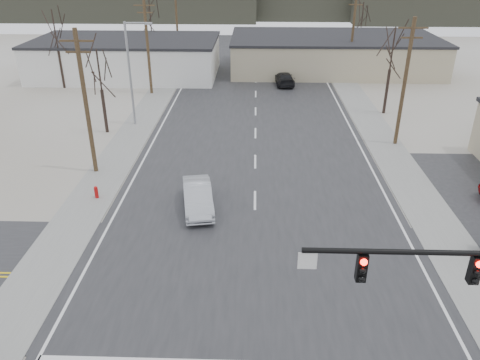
{
  "coord_description": "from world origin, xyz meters",
  "views": [
    {
      "loc": [
        -0.12,
        -18.15,
        14.58
      ],
      "look_at": [
        -0.89,
        5.75,
        2.6
      ],
      "focal_mm": 35.0,
      "sensor_mm": 36.0,
      "label": 1
    }
  ],
  "objects_px": {
    "sedan_crossing": "(198,197)",
    "car_far_b": "(202,57)",
    "fire_hydrant": "(96,192)",
    "car_far_a": "(284,78)"
  },
  "relations": [
    {
      "from": "car_far_a",
      "to": "car_far_b",
      "type": "height_order",
      "value": "car_far_b"
    },
    {
      "from": "sedan_crossing",
      "to": "fire_hydrant",
      "type": "bearing_deg",
      "value": 160.15
    },
    {
      "from": "fire_hydrant",
      "to": "car_far_a",
      "type": "relative_size",
      "value": 0.18
    },
    {
      "from": "fire_hydrant",
      "to": "car_far_a",
      "type": "bearing_deg",
      "value": 64.32
    },
    {
      "from": "fire_hydrant",
      "to": "sedan_crossing",
      "type": "height_order",
      "value": "sedan_crossing"
    },
    {
      "from": "sedan_crossing",
      "to": "car_far_a",
      "type": "distance_m",
      "value": 29.99
    },
    {
      "from": "sedan_crossing",
      "to": "car_far_b",
      "type": "bearing_deg",
      "value": 85.48
    },
    {
      "from": "fire_hydrant",
      "to": "car_far_b",
      "type": "height_order",
      "value": "car_far_b"
    },
    {
      "from": "sedan_crossing",
      "to": "car_far_b",
      "type": "distance_m",
      "value": 40.4
    },
    {
      "from": "sedan_crossing",
      "to": "car_far_a",
      "type": "xyz_separation_m",
      "value": [
        6.8,
        29.21,
        -0.08
      ]
    }
  ]
}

